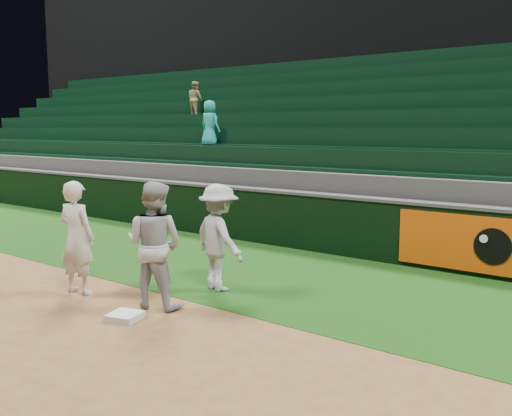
{
  "coord_description": "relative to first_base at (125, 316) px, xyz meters",
  "views": [
    {
      "loc": [
        6.1,
        -5.09,
        2.61
      ],
      "look_at": [
        0.33,
        2.3,
        1.3
      ],
      "focal_mm": 40.0,
      "sensor_mm": 36.0,
      "label": 1
    }
  ],
  "objects": [
    {
      "name": "upper_deck",
      "position": [
        -0.02,
        17.69,
        5.95
      ],
      "size": [
        40.0,
        12.0,
        12.0
      ],
      "primitive_type": "cube",
      "color": "black",
      "rests_on": "ground"
    },
    {
      "name": "stadium_seating",
      "position": [
        -0.02,
        9.21,
        1.65
      ],
      "size": [
        36.0,
        5.95,
        4.85
      ],
      "color": "#38383B",
      "rests_on": "ground"
    },
    {
      "name": "first_baseman",
      "position": [
        -1.59,
        0.37,
        0.86
      ],
      "size": [
        0.73,
        0.55,
        1.8
      ],
      "primitive_type": "imported",
      "rotation": [
        0.0,
        0.0,
        3.34
      ],
      "color": "silver",
      "rests_on": "ground"
    },
    {
      "name": "foul_grass",
      "position": [
        -0.02,
        3.24,
        -0.04
      ],
      "size": [
        36.0,
        4.2,
        0.01
      ],
      "primitive_type": "cube",
      "color": "#12380E",
      "rests_on": "ground"
    },
    {
      "name": "base_coach",
      "position": [
        0.06,
        1.89,
        0.83
      ],
      "size": [
        1.24,
        0.91,
        1.73
      ],
      "primitive_type": "imported",
      "rotation": [
        0.0,
        0.0,
        2.88
      ],
      "color": "#A7A9B4",
      "rests_on": "foul_grass"
    },
    {
      "name": "first_base",
      "position": [
        0.0,
        0.0,
        0.0
      ],
      "size": [
        0.51,
        0.51,
        0.09
      ],
      "primitive_type": "cube",
      "rotation": [
        0.0,
        0.0,
        0.3
      ],
      "color": "silver",
      "rests_on": "ground"
    },
    {
      "name": "ground",
      "position": [
        -0.02,
        0.24,
        -0.05
      ],
      "size": [
        70.0,
        70.0,
        0.0
      ],
      "primitive_type": "plane",
      "color": "brown",
      "rests_on": "ground"
    },
    {
      "name": "field_wall",
      "position": [
        0.0,
        5.44,
        0.59
      ],
      "size": [
        36.0,
        0.45,
        1.25
      ],
      "color": "black",
      "rests_on": "ground"
    },
    {
      "name": "baserunner",
      "position": [
        -0.1,
        0.66,
        0.88
      ],
      "size": [
        1.06,
        0.93,
        1.86
      ],
      "primitive_type": "imported",
      "rotation": [
        0.0,
        0.0,
        3.42
      ],
      "color": "#A4A6AE",
      "rests_on": "ground"
    }
  ]
}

